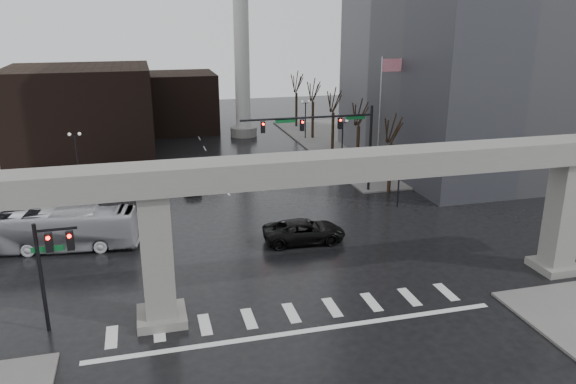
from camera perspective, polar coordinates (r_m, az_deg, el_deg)
name	(u,v)px	position (r m, az deg, el deg)	size (l,w,h in m)	color
ground	(287,304)	(32.77, -0.12, -11.33)	(160.00, 160.00, 0.00)	black
sidewalk_ne	(412,143)	(73.58, 12.52, 4.91)	(28.00, 36.00, 0.15)	slate
elevated_guideway	(309,188)	(30.36, 2.18, 0.40)	(48.00, 2.60, 8.70)	gray
building_far_left	(81,110)	(70.88, -20.26, 7.82)	(16.00, 14.00, 10.00)	black
building_far_mid	(179,102)	(80.76, -11.03, 8.96)	(10.00, 10.00, 8.00)	black
smokestack	(241,34)	(74.92, -4.77, 15.74)	(3.60, 3.60, 30.00)	silver
signal_mast_arm	(331,132)	(50.27, 4.40, 6.13)	(12.12, 0.43, 8.00)	black
signal_left_pole	(50,259)	(31.01, -23.00, -6.24)	(2.30, 0.30, 6.00)	black
flagpole_assembly	(383,104)	(55.21, 9.61, 8.77)	(2.06, 0.12, 12.00)	silver
lamp_right_0	(400,168)	(48.21, 11.27, 2.44)	(1.22, 0.32, 5.11)	black
lamp_right_1	(342,134)	(60.72, 5.55, 5.85)	(1.22, 0.32, 5.11)	black
lamp_right_2	(305,113)	(73.78, 1.79, 8.05)	(1.22, 0.32, 5.11)	black
lamp_left_0	(58,193)	(43.97, -22.31, -0.06)	(1.22, 0.32, 5.11)	black
lamp_left_1	(76,149)	(57.42, -20.72, 4.08)	(1.22, 0.32, 5.11)	black
lamp_left_2	(87,123)	(71.08, -19.72, 6.65)	(1.22, 0.32, 5.11)	black
tree_right_0	(390,163)	(52.31, 10.35, 2.92)	(1.09, 1.58, 7.50)	black
tree_right_1	(358,143)	(59.42, 7.13, 4.92)	(1.09, 1.61, 7.67)	black
tree_right_2	(333,128)	(66.72, 4.60, 6.47)	(1.10, 1.63, 7.85)	black
tree_right_3	(313,116)	(74.17, 2.55, 7.70)	(1.11, 1.66, 8.02)	black
tree_right_4	(297,106)	(81.73, 0.88, 8.70)	(1.12, 1.69, 8.19)	black
pickup_truck	(304,231)	(40.76, 1.66, -3.99)	(2.75, 5.96, 1.66)	black
city_bus	(61,229)	(42.39, -22.05, -3.55)	(2.47, 10.55, 2.94)	#B4B4B9
far_car	(191,185)	(52.90, -9.87, 0.70)	(1.51, 3.76, 1.28)	black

